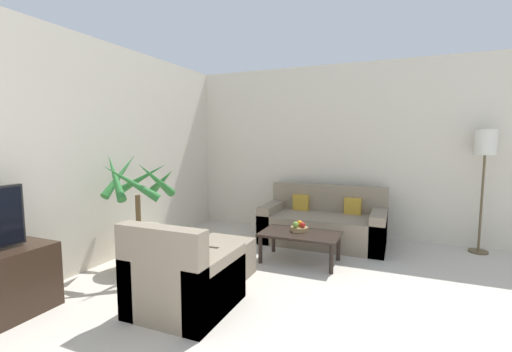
{
  "coord_description": "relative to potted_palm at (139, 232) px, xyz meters",
  "views": [
    {
      "loc": [
        0.13,
        0.3,
        1.52
      ],
      "look_at": [
        -1.78,
        4.82,
        1.0
      ],
      "focal_mm": 24.0,
      "sensor_mm": 36.0,
      "label": 1
    }
  ],
  "objects": [
    {
      "name": "coffee_table",
      "position": [
        1.69,
        0.95,
        -0.12
      ],
      "size": [
        0.96,
        0.56,
        0.37
      ],
      "color": "black",
      "rests_on": "ground_plane"
    },
    {
      "name": "armchair",
      "position": [
        1.06,
        -0.63,
        -0.16
      ],
      "size": [
        0.8,
        0.83,
        0.83
      ],
      "color": "gray",
      "rests_on": "ground_plane"
    },
    {
      "name": "ottoman",
      "position": [
        1.03,
        0.2,
        -0.24
      ],
      "size": [
        0.58,
        0.47,
        0.4
      ],
      "color": "gray",
      "rests_on": "ground_plane"
    },
    {
      "name": "sofa_loveseat",
      "position": [
        1.79,
        1.87,
        -0.16
      ],
      "size": [
        1.76,
        0.88,
        0.83
      ],
      "color": "gray",
      "rests_on": "ground_plane"
    },
    {
      "name": "wall_left",
      "position": [
        -0.55,
        -0.47,
        0.91
      ],
      "size": [
        0.06,
        7.43,
        2.7
      ],
      "color": "beige",
      "rests_on": "ground_plane"
    },
    {
      "name": "fruit_bowl",
      "position": [
        1.66,
        1.02,
        -0.04
      ],
      "size": [
        0.22,
        0.22,
        0.06
      ],
      "color": "#997A4C",
      "rests_on": "coffee_table"
    },
    {
      "name": "orange_fruit",
      "position": [
        1.65,
        1.06,
        0.02
      ],
      "size": [
        0.08,
        0.08,
        0.08
      ],
      "color": "orange",
      "rests_on": "fruit_bowl"
    },
    {
      "name": "apple_green",
      "position": [
        1.63,
        0.97,
        0.02
      ],
      "size": [
        0.08,
        0.08,
        0.08
      ],
      "color": "olive",
      "rests_on": "fruit_bowl"
    },
    {
      "name": "floor_lamp",
      "position": [
        3.83,
        2.23,
        0.93
      ],
      "size": [
        0.26,
        0.26,
        1.66
      ],
      "color": "brown",
      "rests_on": "ground_plane"
    },
    {
      "name": "potted_palm",
      "position": [
        0.0,
        0.0,
        0.0
      ],
      "size": [
        0.9,
        0.91,
        1.38
      ],
      "color": "#ADA393",
      "rests_on": "ground_plane"
    },
    {
      "name": "wall_back",
      "position": [
        2.67,
        2.48,
        0.91
      ],
      "size": [
        7.99,
        0.06,
        2.7
      ],
      "color": "beige",
      "rests_on": "ground_plane"
    },
    {
      "name": "apple_red",
      "position": [
        1.71,
        1.01,
        0.02
      ],
      "size": [
        0.07,
        0.07,
        0.07
      ],
      "color": "red",
      "rests_on": "fruit_bowl"
    }
  ]
}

